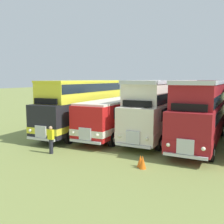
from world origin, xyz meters
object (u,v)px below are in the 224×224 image
Objects in this scene: bus_third_in_row at (159,108)px; cone_far_end at (140,161)px; marshal_person at (51,140)px; bus_second_in_row at (118,114)px; cone_near_end at (143,162)px; bus_fourth_in_row at (202,111)px; bus_first_in_row at (84,104)px.

bus_third_in_row is 7.42m from cone_far_end.
cone_far_end is 5.84m from marshal_person.
cone_near_end is at bearing -57.99° from bus_second_in_row.
cone_far_end is at bearing -110.82° from bus_fourth_in_row.
marshal_person is (-8.27, -6.39, -1.47)m from bus_fourth_in_row.
cone_near_end reaches higher than cone_far_end.
bus_first_in_row is at bearing 137.63° from cone_far_end.
bus_second_in_row is at bearing 121.71° from cone_far_end.
marshal_person reaches higher than cone_far_end.
bus_third_in_row is 8.77m from marshal_person.
bus_fourth_in_row is at bearing -0.31° from bus_second_in_row.
bus_first_in_row is 3.32m from bus_second_in_row.
bus_first_in_row is 1.06× the size of bus_third_in_row.
bus_fourth_in_row is 6.43× the size of marshal_person.
bus_fourth_in_row is at bearing -11.00° from bus_third_in_row.
marshal_person is (-1.80, -6.43, -0.86)m from bus_second_in_row.
bus_second_in_row reaches higher than cone_far_end.
bus_second_in_row is 6.73m from marshal_person.
cone_near_end is (-2.27, -6.70, -2.01)m from bus_fourth_in_row.
cone_near_end is 1.11× the size of cone_far_end.
bus_first_in_row reaches higher than marshal_person.
bus_fourth_in_row is 15.92× the size of cone_near_end.
bus_first_in_row is 10.33m from cone_near_end.
bus_fourth_in_row is at bearing -0.88° from bus_first_in_row.
bus_second_in_row is 0.91× the size of bus_fourth_in_row.
bus_third_in_row is (3.24, 0.59, 0.61)m from bus_second_in_row.
bus_first_in_row is 6.49× the size of marshal_person.
bus_fourth_in_row is (3.24, -0.63, 0.00)m from bus_third_in_row.
bus_second_in_row is 14.42× the size of cone_near_end.
bus_first_in_row is 16.09× the size of cone_near_end.
cone_far_end is (-0.19, 0.23, -0.03)m from cone_near_end.
bus_second_in_row is 15.98× the size of cone_far_end.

